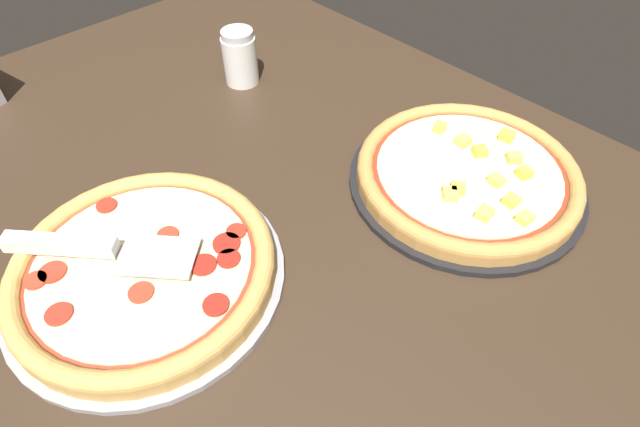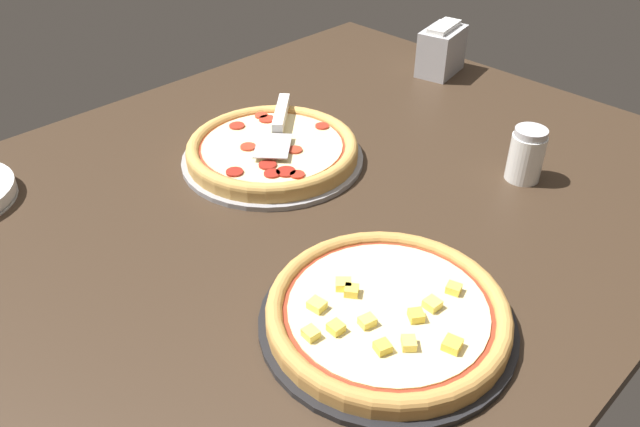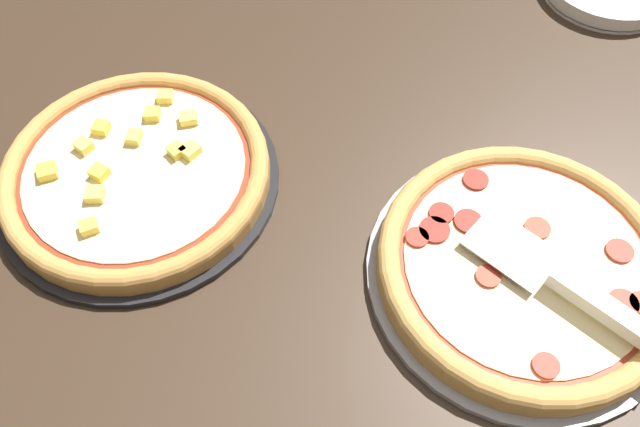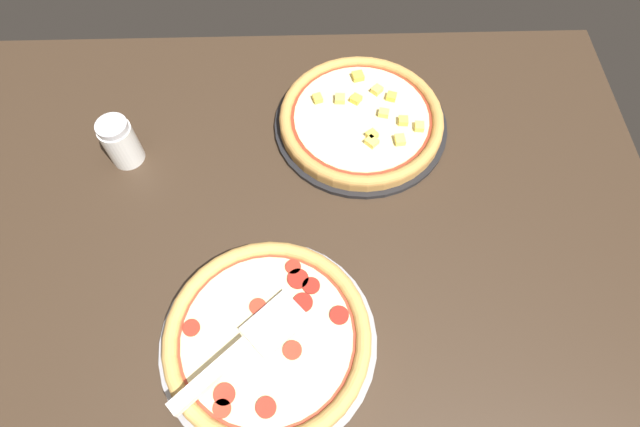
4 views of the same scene
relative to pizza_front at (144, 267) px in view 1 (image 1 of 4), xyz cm
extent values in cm
cube|color=#38281C|center=(1.29, 13.43, -4.50)|extent=(146.82, 119.46, 3.60)
cylinder|color=#939399|center=(-0.01, -0.01, -2.20)|extent=(36.02, 36.02, 1.00)
cylinder|color=tan|center=(-0.01, -0.01, -0.64)|extent=(33.86, 33.86, 2.12)
torus|color=tan|center=(-0.01, -0.01, 0.43)|extent=(33.86, 33.86, 2.56)
cylinder|color=#A33823|center=(-0.01, -0.01, 0.50)|extent=(29.43, 29.43, 0.15)
cylinder|color=beige|center=(-0.01, -0.01, 0.63)|extent=(27.76, 27.76, 0.40)
cylinder|color=#B73823|center=(-1.57, 4.86, 1.03)|extent=(2.86, 2.86, 0.40)
cylinder|color=maroon|center=(5.83, 5.39, 1.03)|extent=(3.36, 3.36, 0.40)
cylinder|color=#B73823|center=(4.09, -2.44, 1.03)|extent=(3.06, 3.06, 0.40)
cylinder|color=maroon|center=(7.26, 8.30, 1.03)|extent=(3.01, 3.01, 0.40)
cylinder|color=#AD2D1E|center=(0.14, -10.88, 1.03)|extent=(3.17, 3.17, 0.40)
cylinder|color=#B73823|center=(-6.45, -10.87, 1.03)|extent=(2.79, 2.79, 0.40)
cylinder|color=#AD2D1E|center=(-6.24, -8.83, 1.03)|extent=(3.38, 3.38, 0.40)
cylinder|color=maroon|center=(5.05, 9.60, 1.03)|extent=(3.64, 3.64, 0.40)
cylinder|color=maroon|center=(11.78, 3.05, 1.03)|extent=(3.18, 3.18, 0.40)
cylinder|color=#AD2D1E|center=(4.24, 11.79, 1.03)|extent=(2.72, 2.72, 0.40)
cylinder|color=#AD2D1E|center=(-12.26, 1.59, 1.03)|extent=(2.85, 2.85, 0.40)
cylinder|color=black|center=(18.30, 45.24, -2.20)|extent=(36.20, 36.20, 1.00)
cylinder|color=#C68E47|center=(18.30, 45.24, -0.77)|extent=(34.03, 34.03, 1.85)
torus|color=#C68E47|center=(18.30, 45.24, 0.15)|extent=(34.03, 34.03, 2.42)
cylinder|color=maroon|center=(18.30, 45.24, 0.22)|extent=(29.58, 29.58, 0.15)
cylinder|color=beige|center=(18.30, 45.24, 0.35)|extent=(27.90, 27.90, 0.40)
cube|color=#F4D64C|center=(26.65, 43.29, 1.16)|extent=(2.01, 2.06, 1.21)
cube|color=yellow|center=(24.87, 49.83, 1.16)|extent=(2.41, 2.39, 1.21)
cube|color=yellow|center=(17.39, 49.34, 1.16)|extent=(2.74, 2.75, 1.21)
cube|color=#F9E05B|center=(29.74, 41.71, 1.16)|extent=(1.99, 2.20, 1.21)
cube|color=#F9E05B|center=(22.86, 45.42, 1.16)|extent=(2.44, 2.16, 1.21)
cube|color=yellow|center=(18.21, 55.81, 1.16)|extent=(2.76, 2.72, 1.21)
cube|color=#F4D64C|center=(9.36, 49.76, 1.16)|extent=(2.29, 2.44, 1.21)
cube|color=#F9E05B|center=(19.83, 38.16, 1.16)|extent=(3.02, 3.02, 1.21)
cube|color=#F9E05B|center=(14.05, 49.53, 1.16)|extent=(2.19, 2.23, 1.21)
cube|color=#F4D64C|center=(19.98, 39.88, 1.16)|extent=(2.74, 2.73, 1.21)
cube|color=#F9E05B|center=(25.45, 38.49, 1.16)|extent=(2.18, 2.46, 1.21)
cube|color=#F9E05B|center=(21.98, 51.76, 1.16)|extent=(2.77, 2.78, 1.21)
cube|color=#B7B7BC|center=(0.94, 1.75, 1.83)|extent=(11.62, 11.38, 0.24)
cube|color=white|center=(-8.12, -6.36, 2.71)|extent=(12.36, 11.40, 2.00)
cylinder|color=white|center=(-29.35, 38.43, 1.84)|extent=(6.49, 6.49, 9.07)
cylinder|color=silver|center=(-29.35, 38.43, 7.07)|extent=(5.97, 5.97, 1.40)
camera|label=1|loc=(43.60, -10.46, 51.28)|focal=28.00mm
camera|label=2|loc=(68.89, 82.99, 61.06)|focal=35.00mm
camera|label=3|loc=(-32.62, 26.76, 62.26)|focal=35.00mm
camera|label=4|loc=(7.95, -22.05, 80.44)|focal=28.00mm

